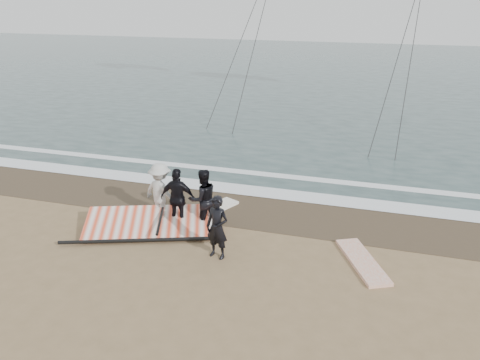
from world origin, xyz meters
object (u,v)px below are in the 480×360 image
object	(u,v)px
board_cream	(210,211)
man_main	(217,227)
board_white	(362,261)
sail_rig	(152,223)

from	to	relation	value
board_cream	man_main	bearing A→B (deg)	-39.83
man_main	board_white	size ratio (longest dim) A/B	0.77
sail_rig	board_white	bearing A→B (deg)	-1.69
man_main	board_white	world-z (taller)	man_main
board_white	sail_rig	xyz separation A→B (m)	(-6.09, 0.18, 0.15)
board_cream	sail_rig	bearing A→B (deg)	-103.26
board_cream	board_white	bearing A→B (deg)	6.09
board_cream	sail_rig	xyz separation A→B (m)	(-1.26, -1.55, 0.15)
man_main	board_cream	world-z (taller)	man_main
man_main	board_cream	size ratio (longest dim) A/B	0.80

